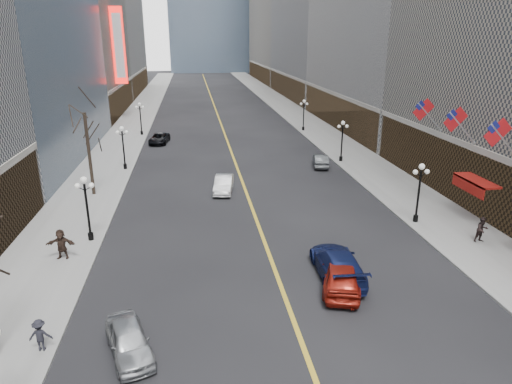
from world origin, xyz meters
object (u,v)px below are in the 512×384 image
object	(u,v)px
streetlamp_east_3	(304,112)
streetlamp_west_3	(140,115)
streetlamp_east_2	(342,137)
car_sb_far	(321,161)
car_sb_near	(338,263)
streetlamp_west_1	(86,202)
car_nb_near	(129,340)
car_sb_mid	(341,275)
streetlamp_west_2	(123,143)
car_nb_mid	(224,184)
streetlamp_east_1	(419,187)
car_nb_far	(159,138)

from	to	relation	value
streetlamp_east_3	streetlamp_west_3	distance (m)	23.60
streetlamp_east_2	car_sb_far	size ratio (longest dim) A/B	1.09
streetlamp_west_3	car_sb_near	distance (m)	45.67
streetlamp_west_1	car_sb_near	distance (m)	16.92
streetlamp_west_3	car_nb_near	world-z (taller)	streetlamp_west_3
streetlamp_east_3	car_sb_near	bearing A→B (deg)	-100.96
car_sb_near	car_sb_mid	distance (m)	1.36
streetlamp_east_3	streetlamp_west_2	world-z (taller)	same
car_sb_near	car_sb_far	xyz separation A→B (m)	(5.52, 23.45, -0.16)
streetlamp_west_1	car_nb_mid	world-z (taller)	streetlamp_west_1
car_nb_near	car_sb_mid	xyz separation A→B (m)	(10.97, 4.09, 0.15)
streetlamp_east_2	streetlamp_east_3	size ratio (longest dim) A/B	1.00
streetlamp_west_2	car_sb_near	bearing A→B (deg)	-58.56
streetlamp_west_3	car_sb_far	bearing A→B (deg)	-43.22
streetlamp_east_1	streetlamp_east_2	size ratio (longest dim) A/B	1.00
streetlamp_east_1	car_nb_near	world-z (taller)	streetlamp_east_1
streetlamp_west_2	car_sb_near	size ratio (longest dim) A/B	0.78
car_nb_near	car_nb_mid	bearing A→B (deg)	57.27
streetlamp_west_2	car_sb_near	xyz separation A→B (m)	(15.28, -24.99, -2.06)
streetlamp_east_3	car_nb_mid	distance (m)	30.02
streetlamp_east_1	car_nb_near	bearing A→B (deg)	-147.53
car_nb_near	car_sb_near	size ratio (longest dim) A/B	0.71
car_sb_mid	streetlamp_west_1	bearing A→B (deg)	-13.56
streetlamp_west_2	streetlamp_west_3	size ratio (longest dim) A/B	1.00
car_nb_near	streetlamp_west_2	bearing A→B (deg)	79.59
car_nb_near	car_sb_far	xyz separation A→B (m)	(16.73, 28.88, -0.02)
car_sb_far	car_nb_far	bearing A→B (deg)	-27.14
streetlamp_east_3	car_nb_mid	world-z (taller)	streetlamp_east_3
car_sb_near	car_sb_far	distance (m)	24.09
streetlamp_west_1	streetlamp_west_2	distance (m)	18.00
streetlamp_east_1	car_sb_near	distance (m)	11.06
streetlamp_east_2	car_nb_far	xyz separation A→B (m)	(-20.80, 12.53, -2.24)
car_nb_mid	car_nb_far	bearing A→B (deg)	117.36
streetlamp_east_2	car_sb_far	bearing A→B (deg)	-151.13
streetlamp_west_2	car_sb_far	world-z (taller)	streetlamp_west_2
streetlamp_east_1	streetlamp_east_3	xyz separation A→B (m)	(0.00, 36.00, 0.00)
car_nb_near	car_sb_near	xyz separation A→B (m)	(11.20, 5.44, 0.14)
streetlamp_east_3	streetlamp_west_2	size ratio (longest dim) A/B	1.00
streetlamp_east_3	car_sb_mid	distance (m)	45.20
streetlamp_east_2	car_sb_near	bearing A→B (deg)	-108.43
streetlamp_east_1	car_sb_far	size ratio (longest dim) A/B	1.09
streetlamp_east_3	car_sb_near	xyz separation A→B (m)	(-8.32, -42.99, -2.06)
streetlamp_east_1	streetlamp_west_3	world-z (taller)	same
streetlamp_east_3	streetlamp_east_1	bearing A→B (deg)	-90.00
streetlamp_east_1	streetlamp_west_2	distance (m)	29.68
streetlamp_west_1	streetlamp_west_2	size ratio (longest dim) A/B	1.00
streetlamp_west_2	car_nb_mid	xyz separation A→B (m)	(9.80, -8.57, -2.17)
car_nb_near	car_nb_far	distance (m)	42.97
car_nb_near	streetlamp_west_3	bearing A→B (deg)	76.77
streetlamp_east_1	car_nb_mid	distance (m)	16.85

